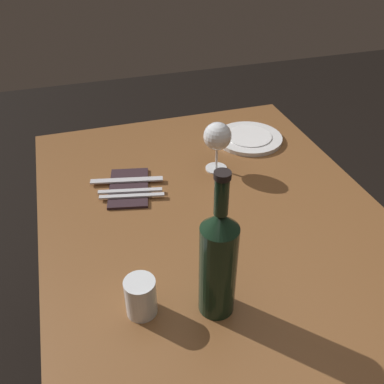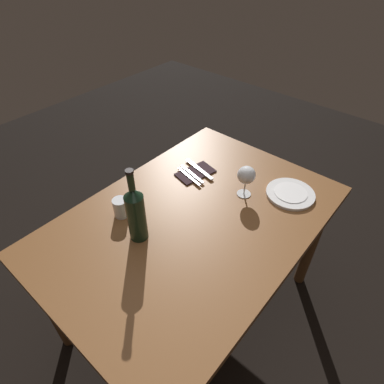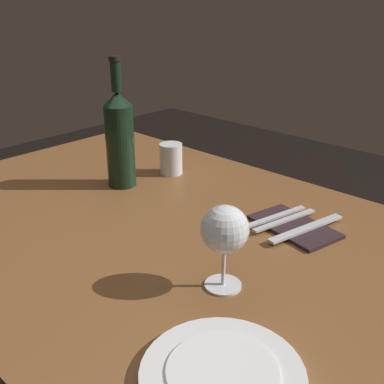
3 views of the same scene
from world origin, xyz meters
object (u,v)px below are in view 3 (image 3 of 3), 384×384
at_px(dinner_plate, 222,375).
at_px(table_knife, 306,228).
at_px(water_tumbler, 171,160).
at_px(wine_bottle, 120,137).
at_px(folded_napkin, 294,226).
at_px(fork_outer, 275,217).
at_px(wine_glass_left, 225,231).
at_px(fork_inner, 285,220).

relative_size(dinner_plate, table_knife, 1.07).
distance_m(water_tumbler, dinner_plate, 0.78).
xyz_separation_m(wine_bottle, folded_napkin, (0.47, 0.10, -0.13)).
height_order(dinner_plate, fork_outer, dinner_plate).
height_order(water_tumbler, fork_outer, water_tumbler).
bearing_deg(dinner_plate, water_tumbler, 140.47).
height_order(wine_bottle, fork_outer, wine_bottle).
relative_size(wine_glass_left, fork_outer, 0.87).
distance_m(fork_outer, table_knife, 0.08).
xyz_separation_m(folded_napkin, table_knife, (0.03, 0.00, 0.01)).
height_order(wine_bottle, table_knife, wine_bottle).
bearing_deg(dinner_plate, wine_bottle, 151.42).
relative_size(dinner_plate, fork_outer, 1.26).
distance_m(dinner_plate, table_knife, 0.46).
relative_size(fork_outer, table_knife, 0.85).
bearing_deg(water_tumbler, fork_inner, -7.13).
height_order(fork_outer, table_knife, same).
bearing_deg(wine_bottle, fork_inner, 12.43).
height_order(dinner_plate, table_knife, dinner_plate).
relative_size(dinner_plate, fork_inner, 1.26).
bearing_deg(dinner_plate, fork_outer, 115.71).
bearing_deg(wine_bottle, wine_glass_left, -19.71).
relative_size(fork_inner, table_knife, 0.85).
relative_size(wine_glass_left, fork_inner, 0.87).
xyz_separation_m(wine_bottle, fork_inner, (0.45, 0.10, -0.12)).
distance_m(folded_napkin, fork_outer, 0.05).
relative_size(folded_napkin, table_knife, 1.00).
distance_m(fork_inner, fork_outer, 0.02).
relative_size(wine_glass_left, dinner_plate, 0.69).
relative_size(water_tumbler, table_knife, 0.41).
distance_m(wine_bottle, fork_outer, 0.45).
bearing_deg(fork_outer, wine_glass_left, -74.63).
bearing_deg(dinner_plate, fork_inner, 113.03).
bearing_deg(table_knife, fork_outer, 180.00).
bearing_deg(dinner_plate, wine_glass_left, 129.41).
bearing_deg(dinner_plate, table_knife, 106.75).
xyz_separation_m(wine_glass_left, folded_napkin, (-0.03, 0.28, -0.11)).
height_order(water_tumbler, fork_inner, water_tumbler).
distance_m(wine_bottle, table_knife, 0.52).
bearing_deg(folded_napkin, fork_outer, 180.00).
xyz_separation_m(wine_bottle, fork_outer, (0.42, 0.10, -0.12)).
height_order(wine_glass_left, dinner_plate, wine_glass_left).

